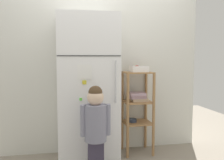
% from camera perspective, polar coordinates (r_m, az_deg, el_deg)
% --- Properties ---
extents(ground_plane, '(6.00, 6.00, 0.00)m').
position_cam_1_polar(ground_plane, '(3.18, -1.24, -18.08)').
color(ground_plane, gray).
extents(kitchen_wall_back, '(2.67, 0.03, 2.26)m').
position_cam_1_polar(kitchen_wall_back, '(3.26, -2.26, 3.00)').
color(kitchen_wall_back, silver).
rests_on(kitchen_wall_back, ground).
extents(refrigerator, '(0.71, 0.60, 1.76)m').
position_cam_1_polar(refrigerator, '(2.94, -5.77, -2.12)').
color(refrigerator, white).
rests_on(refrigerator, ground).
extents(child_standing, '(0.31, 0.23, 0.97)m').
position_cam_1_polar(child_standing, '(2.53, -3.91, -10.02)').
color(child_standing, '#3D364B').
rests_on(child_standing, ground).
extents(pantry_shelf_unit, '(0.37, 0.34, 1.08)m').
position_cam_1_polar(pantry_shelf_unit, '(3.20, 5.99, -5.58)').
color(pantry_shelf_unit, '#9E7247').
rests_on(pantry_shelf_unit, ground).
extents(fruit_bin, '(0.21, 0.19, 0.09)m').
position_cam_1_polar(fruit_bin, '(3.14, 6.29, 2.54)').
color(fruit_bin, white).
rests_on(fruit_bin, pantry_shelf_unit).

